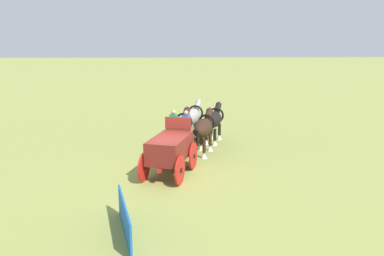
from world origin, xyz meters
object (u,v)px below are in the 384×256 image
Objects in this scene: draft_horse_rear_off at (203,128)px; draft_horse_lead_near at (192,118)px; show_wagon at (171,148)px; draft_horse_lead_off at (214,120)px; draft_horse_rear_near at (180,127)px.

draft_horse_lead_near reaches higher than draft_horse_rear_off.
draft_horse_rear_off is 2.91m from draft_horse_lead_near.
draft_horse_rear_off is 1.02× the size of draft_horse_lead_near.
draft_horse_rear_off is at bearing -27.79° from show_wagon.
draft_horse_lead_off is at bearing -107.20° from draft_horse_lead_near.
draft_horse_lead_near is (2.49, -0.77, 0.02)m from draft_horse_rear_near.
draft_horse_rear_near is at bearing 162.70° from draft_horse_lead_near.
show_wagon is at bearing 156.63° from draft_horse_lead_off.
draft_horse_lead_near reaches higher than draft_horse_rear_near.
draft_horse_lead_near is (6.03, -1.20, 0.18)m from show_wagon.
draft_horse_rear_off is at bearing -170.74° from draft_horse_lead_near.
draft_horse_lead_near is at bearing 9.26° from draft_horse_rear_off.
draft_horse_rear_near is 1.00× the size of draft_horse_lead_near.
show_wagon is 1.93× the size of draft_horse_rear_near.
show_wagon is at bearing 168.77° from draft_horse_lead_near.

